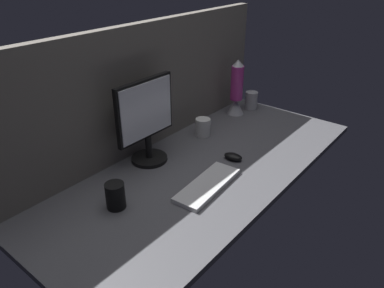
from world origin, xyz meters
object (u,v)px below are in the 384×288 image
(keyboard, at_px, (207,185))
(lava_lamp, at_px, (236,92))
(mug_black_travel, at_px, (115,196))
(monitor, at_px, (146,119))
(mug_ceramic_white, at_px, (203,127))
(mouse, at_px, (233,157))
(mug_steel, at_px, (251,100))

(keyboard, height_order, lava_lamp, lava_lamp)
(mug_black_travel, height_order, lava_lamp, lava_lamp)
(monitor, relative_size, mug_ceramic_white, 3.52)
(mouse, relative_size, mug_black_travel, 0.86)
(keyboard, bearing_deg, mug_steel, 14.97)
(lava_lamp, bearing_deg, mug_steel, -14.27)
(monitor, xyz_separation_m, mug_black_travel, (-0.36, -0.17, -0.17))
(mouse, bearing_deg, lava_lamp, 25.19)
(monitor, distance_m, mug_steel, 0.93)
(keyboard, distance_m, mug_black_travel, 0.41)
(mug_black_travel, distance_m, mug_ceramic_white, 0.77)
(mouse, height_order, mug_steel, mug_steel)
(mouse, distance_m, mug_black_travel, 0.65)
(lava_lamp, bearing_deg, mug_ceramic_white, -175.74)
(mug_ceramic_white, distance_m, mug_steel, 0.52)
(mug_steel, xyz_separation_m, lava_lamp, (-0.14, 0.03, 0.09))
(mug_black_travel, xyz_separation_m, lava_lamp, (1.14, 0.16, 0.09))
(mouse, height_order, lava_lamp, lava_lamp)
(mouse, bearing_deg, monitor, 122.22)
(keyboard, bearing_deg, monitor, 84.21)
(mug_steel, relative_size, lava_lamp, 0.33)
(mug_steel, bearing_deg, mug_black_travel, -174.45)
(mug_steel, bearing_deg, keyboard, -160.38)
(monitor, height_order, mouse, monitor)
(monitor, distance_m, lava_lamp, 0.78)
(mouse, xyz_separation_m, mug_steel, (0.64, 0.28, 0.04))
(monitor, bearing_deg, mug_steel, -3.07)
(mug_black_travel, distance_m, lava_lamp, 1.15)
(keyboard, bearing_deg, mouse, 4.72)
(mouse, distance_m, lava_lamp, 0.61)
(monitor, bearing_deg, mug_ceramic_white, -6.18)
(mug_ceramic_white, xyz_separation_m, lava_lamp, (0.38, 0.03, 0.10))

